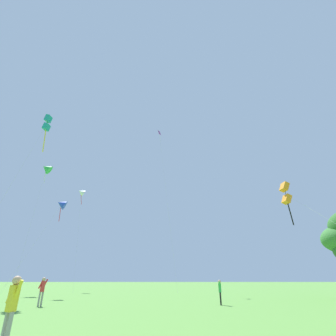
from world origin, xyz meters
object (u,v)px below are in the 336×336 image
object	(u,v)px
kite_purple_streamer	(161,147)
kite_green_small	(46,168)
person_child_small	(220,290)
kite_orange_box	(286,194)
person_in_red_shirt	(12,304)
person_near_tree	(42,289)
kite_white_distant	(81,192)
kite_teal_box	(47,124)
kite_blue_delta	(61,204)

from	to	relation	value
kite_purple_streamer	kite_green_small	bearing A→B (deg)	-173.64
person_child_small	kite_orange_box	bearing A→B (deg)	-1.85
kite_purple_streamer	person_in_red_shirt	world-z (taller)	kite_purple_streamer
kite_green_small	person_near_tree	distance (m)	26.61
kite_purple_streamer	person_near_tree	world-z (taller)	kite_purple_streamer
kite_white_distant	person_child_small	xyz separation A→B (m)	(18.33, -23.87, -14.51)
person_near_tree	kite_orange_box	bearing A→B (deg)	2.17
kite_teal_box	person_near_tree	bearing A→B (deg)	-50.24
kite_white_distant	kite_green_small	xyz separation A→B (m)	(-3.66, -6.41, 1.75)
kite_purple_streamer	person_child_small	distance (m)	28.99
kite_teal_box	person_child_small	world-z (taller)	kite_teal_box
kite_green_small	person_child_small	xyz separation A→B (m)	(21.98, -17.45, -16.26)
person_in_red_shirt	person_child_small	size ratio (longest dim) A/B	1.07
kite_white_distant	kite_blue_delta	bearing A→B (deg)	-78.52
kite_purple_streamer	kite_blue_delta	size ratio (longest dim) A/B	2.55
kite_orange_box	kite_purple_streamer	bearing A→B (deg)	117.01
person_child_small	person_near_tree	distance (m)	11.37
kite_blue_delta	person_near_tree	xyz separation A→B (m)	(4.07, -10.36, -8.35)
kite_green_small	kite_blue_delta	bearing A→B (deg)	-50.30
kite_blue_delta	kite_teal_box	world-z (taller)	kite_teal_box
kite_white_distant	kite_blue_delta	world-z (taller)	kite_white_distant
kite_orange_box	kite_teal_box	bearing A→B (deg)	164.14
person_near_tree	person_child_small	bearing A→B (deg)	4.11
kite_blue_delta	person_child_small	distance (m)	20.00
kite_orange_box	kite_green_small	bearing A→B (deg)	147.32
kite_blue_delta	person_near_tree	world-z (taller)	kite_blue_delta
person_in_red_shirt	kite_blue_delta	bearing A→B (deg)	110.95
kite_green_small	kite_teal_box	xyz separation A→B (m)	(4.73, -11.16, 0.71)
kite_orange_box	person_child_small	bearing A→B (deg)	178.15
person_in_red_shirt	kite_purple_streamer	bearing A→B (deg)	84.68
kite_white_distant	kite_purple_streamer	distance (m)	15.96
kite_blue_delta	person_in_red_shirt	xyz separation A→B (m)	(8.06, -21.05, -8.37)
kite_green_small	kite_blue_delta	size ratio (longest dim) A/B	1.81
kite_green_small	kite_white_distant	bearing A→B (deg)	60.32
kite_teal_box	person_near_tree	world-z (taller)	kite_teal_box
kite_orange_box	person_child_small	size ratio (longest dim) A/B	5.70
kite_white_distant	person_near_tree	distance (m)	29.43
kite_blue_delta	kite_orange_box	size ratio (longest dim) A/B	1.17
kite_purple_streamer	person_in_red_shirt	xyz separation A→B (m)	(-2.88, -30.90, -21.01)
kite_purple_streamer	kite_orange_box	size ratio (longest dim) A/B	2.98
person_in_red_shirt	person_child_small	distance (m)	13.65
kite_teal_box	person_near_tree	distance (m)	19.24
person_in_red_shirt	kite_orange_box	bearing A→B (deg)	41.36
kite_orange_box	person_in_red_shirt	world-z (taller)	kite_orange_box
person_near_tree	kite_blue_delta	bearing A→B (deg)	111.46
kite_orange_box	kite_teal_box	world-z (taller)	kite_teal_box
person_child_small	person_in_red_shirt	bearing A→B (deg)	-122.61
kite_blue_delta	kite_orange_box	distance (m)	23.15
kite_teal_box	person_in_red_shirt	size ratio (longest dim) A/B	11.85
kite_orange_box	kite_white_distant	bearing A→B (deg)	134.74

